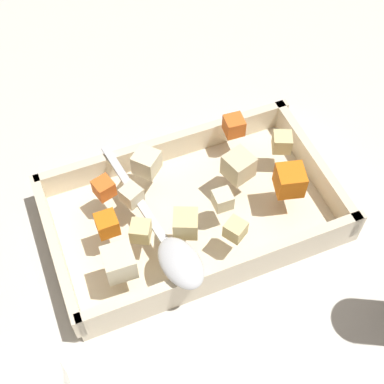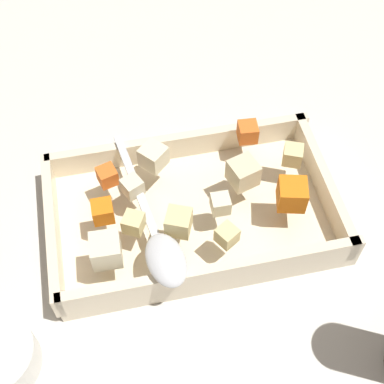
{
  "view_description": "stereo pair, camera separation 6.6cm",
  "coord_description": "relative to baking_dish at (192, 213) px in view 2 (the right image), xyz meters",
  "views": [
    {
      "loc": [
        0.15,
        0.37,
        0.61
      ],
      "look_at": [
        0.0,
        0.01,
        0.06
      ],
      "focal_mm": 50.98,
      "sensor_mm": 36.0,
      "label": 1
    },
    {
      "loc": [
        0.08,
        0.39,
        0.61
      ],
      "look_at": [
        0.0,
        0.01,
        0.06
      ],
      "focal_mm": 50.98,
      "sensor_mm": 36.0,
      "label": 2
    }
  ],
  "objects": [
    {
      "name": "ground_plane",
      "position": [
        -0.0,
        -0.01,
        -0.02
      ],
      "size": [
        4.0,
        4.0,
        0.0
      ],
      "primitive_type": "plane",
      "color": "beige"
    },
    {
      "name": "baking_dish",
      "position": [
        0.0,
        0.0,
        0.0
      ],
      "size": [
        0.36,
        0.21,
        0.05
      ],
      "color": "beige",
      "rests_on": "ground_plane"
    },
    {
      "name": "carrot_chunk_corner_se",
      "position": [
        -0.09,
        -0.08,
        0.05
      ],
      "size": [
        0.03,
        0.03,
        0.02
      ],
      "primitive_type": "cube",
      "rotation": [
        0.0,
        0.0,
        1.49
      ],
      "color": "orange",
      "rests_on": "baking_dish"
    },
    {
      "name": "carrot_chunk_back_center",
      "position": [
        0.1,
        -0.05,
        0.05
      ],
      "size": [
        0.03,
        0.03,
        0.02
      ],
      "primitive_type": "cube",
      "rotation": [
        0.0,
        0.0,
        1.85
      ],
      "color": "orange",
      "rests_on": "baking_dish"
    },
    {
      "name": "carrot_chunk_near_left",
      "position": [
        0.11,
        0.01,
        0.05
      ],
      "size": [
        0.02,
        0.02,
        0.02
      ],
      "primitive_type": "cube",
      "rotation": [
        0.0,
        0.0,
        3.15
      ],
      "color": "orange",
      "rests_on": "baking_dish"
    },
    {
      "name": "carrot_chunk_heap_top",
      "position": [
        -0.12,
        0.03,
        0.05
      ],
      "size": [
        0.04,
        0.04,
        0.03
      ],
      "primitive_type": "cube",
      "rotation": [
        0.0,
        0.0,
        2.89
      ],
      "color": "orange",
      "rests_on": "baking_dish"
    },
    {
      "name": "potato_chunk_mid_right",
      "position": [
        -0.03,
        0.07,
        0.05
      ],
      "size": [
        0.03,
        0.03,
        0.02
      ],
      "primitive_type": "cube",
      "rotation": [
        0.0,
        0.0,
        0.55
      ],
      "color": "#E0CC89",
      "rests_on": "baking_dish"
    },
    {
      "name": "potato_chunk_rim_edge",
      "position": [
        0.11,
        0.06,
        0.05
      ],
      "size": [
        0.04,
        0.04,
        0.03
      ],
      "primitive_type": "cube",
      "rotation": [
        0.0,
        0.0,
        4.67
      ],
      "color": "beige",
      "rests_on": "baking_dish"
    },
    {
      "name": "potato_chunk_heap_side",
      "position": [
        -0.14,
        -0.03,
        0.05
      ],
      "size": [
        0.03,
        0.03,
        0.02
      ],
      "primitive_type": "cube",
      "rotation": [
        0.0,
        0.0,
        1.16
      ],
      "color": "#E0CC89",
      "rests_on": "baking_dish"
    },
    {
      "name": "potato_chunk_mid_left",
      "position": [
        0.02,
        0.04,
        0.05
      ],
      "size": [
        0.04,
        0.04,
        0.03
      ],
      "primitive_type": "cube",
      "rotation": [
        0.0,
        0.0,
        4.31
      ],
      "color": "#E0CC89",
      "rests_on": "baking_dish"
    },
    {
      "name": "potato_chunk_corner_sw",
      "position": [
        0.08,
        0.03,
        0.05
      ],
      "size": [
        0.03,
        0.03,
        0.02
      ],
      "primitive_type": "cube",
      "rotation": [
        0.0,
        0.0,
        2.64
      ],
      "color": "#E0CC89",
      "rests_on": "baking_dish"
    },
    {
      "name": "potato_chunk_front_center",
      "position": [
        -0.07,
        -0.02,
        0.05
      ],
      "size": [
        0.04,
        0.04,
        0.03
      ],
      "primitive_type": "cube",
      "rotation": [
        0.0,
        0.0,
        3.44
      ],
      "color": "beige",
      "rests_on": "baking_dish"
    },
    {
      "name": "potato_chunk_corner_ne",
      "position": [
        0.04,
        -0.06,
        0.05
      ],
      "size": [
        0.04,
        0.04,
        0.03
      ],
      "primitive_type": "cube",
      "rotation": [
        0.0,
        0.0,
        3.87
      ],
      "color": "beige",
      "rests_on": "baking_dish"
    },
    {
      "name": "potato_chunk_corner_nw",
      "position": [
        -0.03,
        0.02,
        0.05
      ],
      "size": [
        0.02,
        0.02,
        0.02
      ],
      "primitive_type": "cube",
      "rotation": [
        0.0,
        0.0,
        6.26
      ],
      "color": "beige",
      "rests_on": "baking_dish"
    },
    {
      "name": "parsnip_chunk_near_right",
      "position": [
        0.07,
        -0.02,
        0.05
      ],
      "size": [
        0.03,
        0.03,
        0.02
      ],
      "primitive_type": "cube",
      "rotation": [
        0.0,
        0.0,
        3.59
      ],
      "color": "beige",
      "rests_on": "baking_dish"
    },
    {
      "name": "serving_spoon",
      "position": [
        0.05,
        0.07,
        0.05
      ],
      "size": [
        0.06,
        0.24,
        0.02
      ],
      "rotation": [
        0.0,
        0.0,
        4.86
      ],
      "color": "silver",
      "rests_on": "baking_dish"
    }
  ]
}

